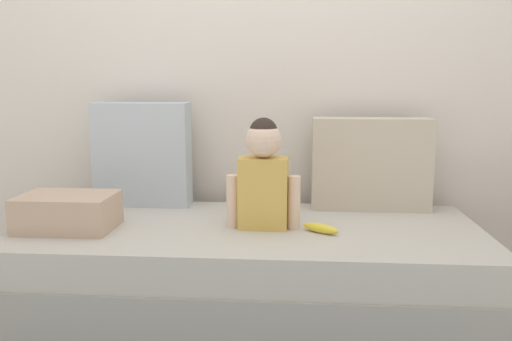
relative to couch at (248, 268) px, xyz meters
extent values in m
plane|color=#B2ADA3|center=(0.00, 0.00, -0.19)|extent=(12.00, 12.00, 0.00)
cube|color=silver|center=(0.00, 0.60, 0.92)|extent=(5.31, 0.10, 2.23)
cube|color=#9C978F|center=(0.00, 0.00, -0.08)|extent=(2.11, 0.93, 0.23)
cube|color=#B7B2A8|center=(0.00, 0.00, 0.12)|extent=(2.05, 0.90, 0.16)
cube|color=#B2BCC6|center=(-0.58, 0.37, 0.46)|extent=(0.48, 0.16, 0.53)
cube|color=#C1B29E|center=(0.58, 0.37, 0.43)|extent=(0.58, 0.16, 0.46)
cube|color=gold|center=(0.07, -0.03, 0.35)|extent=(0.22, 0.13, 0.31)
sphere|color=beige|center=(0.07, -0.03, 0.59)|extent=(0.16, 0.16, 0.16)
sphere|color=#2D231E|center=(0.07, -0.03, 0.62)|extent=(0.12, 0.12, 0.12)
cylinder|color=beige|center=(-0.07, -0.03, 0.32)|extent=(0.06, 0.06, 0.23)
cylinder|color=beige|center=(0.20, -0.03, 0.32)|extent=(0.06, 0.06, 0.23)
ellipsoid|color=yellow|center=(0.32, -0.09, 0.22)|extent=(0.17, 0.13, 0.04)
cube|color=tan|center=(-0.78, -0.12, 0.28)|extent=(0.40, 0.28, 0.15)
camera|label=1|loc=(0.21, -2.28, 0.84)|focal=37.14mm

